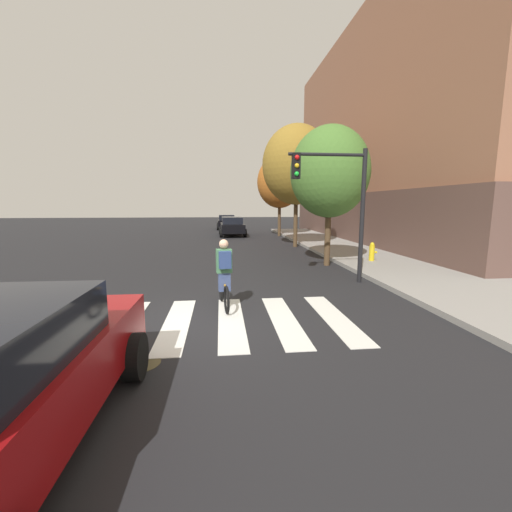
{
  "coord_description": "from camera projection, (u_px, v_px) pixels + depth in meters",
  "views": [
    {
      "loc": [
        0.62,
        -6.83,
        2.5
      ],
      "look_at": [
        1.54,
        1.69,
        1.16
      ],
      "focal_mm": 23.12,
      "sensor_mm": 36.0,
      "label": 1
    }
  ],
  "objects": [
    {
      "name": "traffic_light_near",
      "position": [
        338.0,
        193.0,
        10.2
      ],
      "size": [
        2.47,
        0.28,
        4.2
      ],
      "color": "black",
      "rests_on": "ground"
    },
    {
      "name": "manhole_cover",
      "position": [
        140.0,
        363.0,
        5.24
      ],
      "size": [
        0.64,
        0.64,
        0.01
      ],
      "primitive_type": "cylinder",
      "color": "#473D1E",
      "rests_on": "ground"
    },
    {
      "name": "street_tree_mid",
      "position": [
        297.0,
        165.0,
        18.98
      ],
      "size": [
        3.96,
        3.96,
        7.04
      ],
      "color": "#4C3823",
      "rests_on": "ground"
    },
    {
      "name": "street_tree_far",
      "position": [
        280.0,
        182.0,
        25.83
      ],
      "size": [
        3.54,
        3.54,
        6.29
      ],
      "color": "#4C3823",
      "rests_on": "ground"
    },
    {
      "name": "sedan_far",
      "position": [
        227.0,
        222.0,
        33.81
      ],
      "size": [
        2.01,
        4.25,
        1.47
      ],
      "color": "black",
      "rests_on": "ground"
    },
    {
      "name": "crosswalk_stripes",
      "position": [
        204.0,
        322.0,
        7.06
      ],
      "size": [
        6.3,
        3.27,
        0.01
      ],
      "color": "silver",
      "rests_on": "ground"
    },
    {
      "name": "corner_building",
      "position": [
        471.0,
        138.0,
        22.78
      ],
      "size": [
        17.94,
        25.19,
        14.21
      ],
      "color": "brown",
      "rests_on": "ground"
    },
    {
      "name": "sedan_mid",
      "position": [
        232.0,
        226.0,
        26.61
      ],
      "size": [
        2.15,
        4.44,
        1.52
      ],
      "color": "black",
      "rests_on": "ground"
    },
    {
      "name": "fire_hydrant",
      "position": [
        372.0,
        252.0,
        13.88
      ],
      "size": [
        0.33,
        0.22,
        0.78
      ],
      "color": "gold",
      "rests_on": "sidewalk"
    },
    {
      "name": "cyclist",
      "position": [
        224.0,
        274.0,
        7.89
      ],
      "size": [
        0.39,
        1.71,
        1.69
      ],
      "color": "black",
      "rests_on": "ground"
    },
    {
      "name": "ground_plane",
      "position": [
        193.0,
        323.0,
        7.03
      ],
      "size": [
        120.0,
        120.0,
        0.0
      ],
      "primitive_type": "plane",
      "color": "black"
    },
    {
      "name": "street_tree_near",
      "position": [
        330.0,
        172.0,
        13.1
      ],
      "size": [
        3.14,
        3.14,
        5.59
      ],
      "color": "#4C3823",
      "rests_on": "ground"
    }
  ]
}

